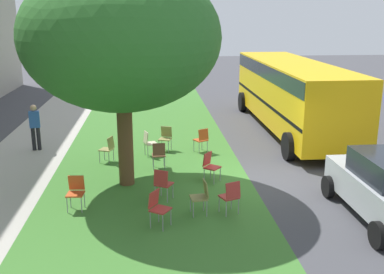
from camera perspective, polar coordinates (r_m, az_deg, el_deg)
ground at (r=13.75m, az=8.26°, el=-5.57°), size 80.00×80.00×0.00m
grass_verge at (r=13.39m, az=-5.26°, el=-6.04°), size 48.00×6.00×0.01m
street_tree at (r=12.71m, az=-8.88°, el=12.21°), size 5.45×5.45×6.24m
chair_0 at (r=10.74m, az=-4.32°, el=-8.62°), size 0.57×0.58×0.88m
chair_1 at (r=14.58m, az=-4.19°, el=-2.06°), size 0.44×0.44×0.88m
chair_2 at (r=15.94m, az=-5.45°, el=-0.57°), size 0.52×0.52×0.88m
chair_3 at (r=13.50m, az=2.31°, el=-3.48°), size 0.58×0.59×0.88m
chair_4 at (r=16.53m, az=-3.34°, el=0.06°), size 0.54×0.53×0.88m
chair_5 at (r=12.15m, az=-3.70°, el=-5.68°), size 0.57×0.56×0.88m
chair_6 at (r=15.44m, az=-10.49°, el=-1.29°), size 0.53×0.54×0.88m
chair_7 at (r=11.98m, az=-14.39°, el=-6.48°), size 0.45×0.45×0.88m
chair_8 at (r=11.34m, az=1.20°, el=-7.24°), size 0.46×0.46×0.88m
chair_9 at (r=16.27m, az=1.23°, el=-0.17°), size 0.57×0.56×0.88m
chair_10 at (r=11.36m, az=4.87°, el=-7.25°), size 0.55×0.54×0.88m
school_bus at (r=19.62m, az=12.41°, el=5.87°), size 10.40×2.80×2.88m
pedestrian_0 at (r=17.39m, az=-19.12°, el=1.38°), size 0.26×0.39×1.69m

